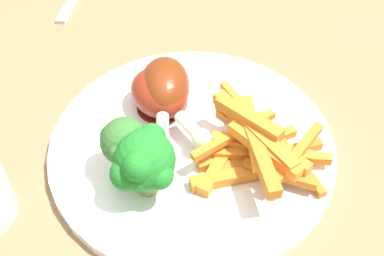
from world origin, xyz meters
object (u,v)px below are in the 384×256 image
broccoli_floret_front (124,143)px  chicken_drumstick_far (162,96)px  chicken_drumstick_near (165,90)px  carrot_fries_pile (256,146)px  dinner_plate (192,146)px  dining_table (179,190)px  broccoli_floret_middle (145,162)px

broccoli_floret_front → chicken_drumstick_far: 0.08m
chicken_drumstick_near → carrot_fries_pile: bearing=154.0°
dinner_plate → broccoli_floret_front: (0.05, 0.04, 0.04)m
carrot_fries_pile → chicken_drumstick_near: carrot_fries_pile is taller
dinner_plate → dining_table: bearing=-56.3°
dining_table → chicken_drumstick_near: chicken_drumstick_near is taller
dinner_plate → broccoli_floret_middle: bearing=68.8°
broccoli_floret_middle → dinner_plate: bearing=-111.2°
chicken_drumstick_far → broccoli_floret_middle: bearing=98.5°
dinner_plate → broccoli_floret_front: bearing=42.4°
chicken_drumstick_near → chicken_drumstick_far: bearing=81.2°
dining_table → broccoli_floret_front: size_ratio=15.25×
chicken_drumstick_near → chicken_drumstick_far: size_ratio=1.21×
carrot_fries_pile → broccoli_floret_middle: bearing=33.0°
broccoli_floret_middle → chicken_drumstick_far: size_ratio=0.63×
chicken_drumstick_near → dinner_plate: bearing=133.0°
chicken_drumstick_far → chicken_drumstick_near: bearing=-98.8°
dinner_plate → chicken_drumstick_far: size_ratio=2.59×
dining_table → dinner_plate: dinner_plate is taller
dining_table → chicken_drumstick_near: 0.16m
carrot_fries_pile → chicken_drumstick_far: carrot_fries_pile is taller
dinner_plate → chicken_drumstick_near: size_ratio=2.14×
broccoli_floret_middle → broccoli_floret_front: bearing=-35.4°
dinner_plate → chicken_drumstick_near: (0.04, -0.04, 0.03)m
dining_table → carrot_fries_pile: 0.19m
dining_table → chicken_drumstick_far: 0.16m
dinner_plate → broccoli_floret_front: size_ratio=4.58×
dining_table → dinner_plate: (-0.02, 0.04, 0.13)m
dinner_plate → carrot_fries_pile: 0.07m
chicken_drumstick_far → dining_table: bearing=-164.6°
dining_table → broccoli_floret_middle: bearing=90.4°
dining_table → chicken_drumstick_far: chicken_drumstick_far is taller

